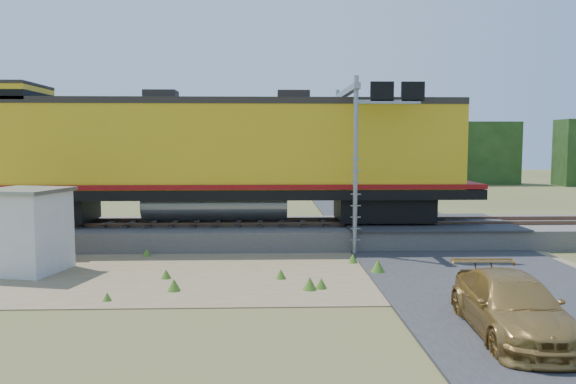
{
  "coord_description": "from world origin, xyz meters",
  "views": [
    {
      "loc": [
        0.38,
        -17.46,
        4.19
      ],
      "look_at": [
        1.07,
        3.0,
        2.4
      ],
      "focal_mm": 35.0,
      "sensor_mm": 36.0,
      "label": 1
    }
  ],
  "objects_px": {
    "locomotive": "(207,154)",
    "shed": "(26,230)",
    "signal_gantry": "(356,123)",
    "car": "(512,306)"
  },
  "relations": [
    {
      "from": "locomotive",
      "to": "shed",
      "type": "xyz_separation_m",
      "value": [
        -5.26,
        -5.27,
        -2.35
      ]
    },
    {
      "from": "signal_gantry",
      "to": "car",
      "type": "bearing_deg",
      "value": -81.06
    },
    {
      "from": "locomotive",
      "to": "shed",
      "type": "height_order",
      "value": "locomotive"
    },
    {
      "from": "signal_gantry",
      "to": "car",
      "type": "height_order",
      "value": "signal_gantry"
    },
    {
      "from": "locomotive",
      "to": "signal_gantry",
      "type": "height_order",
      "value": "signal_gantry"
    },
    {
      "from": "shed",
      "to": "signal_gantry",
      "type": "relative_size",
      "value": 0.42
    },
    {
      "from": "shed",
      "to": "signal_gantry",
      "type": "bearing_deg",
      "value": 35.4
    },
    {
      "from": "locomotive",
      "to": "signal_gantry",
      "type": "distance_m",
      "value": 6.27
    },
    {
      "from": "locomotive",
      "to": "car",
      "type": "distance_m",
      "value": 14.44
    },
    {
      "from": "locomotive",
      "to": "car",
      "type": "height_order",
      "value": "locomotive"
    }
  ]
}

